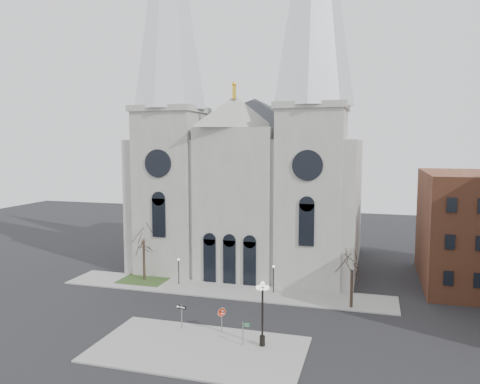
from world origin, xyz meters
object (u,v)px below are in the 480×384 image
(stop_sign, at_px, (222,315))
(globe_lamp, at_px, (262,305))
(street_name_sign, at_px, (244,331))
(one_way_sign, at_px, (182,312))

(stop_sign, xyz_separation_m, globe_lamp, (4.25, -1.70, 1.88))
(stop_sign, distance_m, globe_lamp, 4.95)
(stop_sign, bearing_deg, street_name_sign, -60.91)
(globe_lamp, relative_size, street_name_sign, 2.73)
(stop_sign, bearing_deg, one_way_sign, 157.77)
(globe_lamp, relative_size, one_way_sign, 2.43)
(stop_sign, xyz_separation_m, one_way_sign, (-3.94, -0.10, -0.14))
(globe_lamp, height_order, one_way_sign, globe_lamp)
(one_way_sign, bearing_deg, globe_lamp, 1.84)
(one_way_sign, bearing_deg, stop_sign, 14.33)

